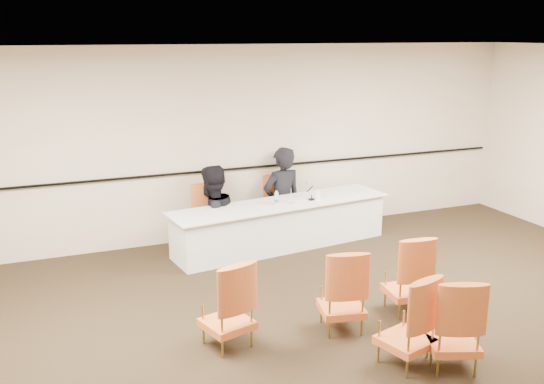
{
  "coord_description": "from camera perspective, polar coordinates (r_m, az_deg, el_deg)",
  "views": [
    {
      "loc": [
        -2.88,
        -4.85,
        3.16
      ],
      "look_at": [
        0.13,
        2.6,
        1.05
      ],
      "focal_mm": 40.0,
      "sensor_mm": 36.0,
      "label": 1
    }
  ],
  "objects": [
    {
      "name": "water_bottle",
      "position": [
        8.98,
        0.42,
        -0.53
      ],
      "size": [
        0.07,
        0.07,
        0.21
      ],
      "primitive_type": null,
      "rotation": [
        0.0,
        0.0,
        -0.03
      ],
      "color": "teal",
      "rests_on": "panel_table"
    },
    {
      "name": "papers",
      "position": [
        9.24,
        2.52,
        -0.76
      ],
      "size": [
        0.37,
        0.35,
        0.0
      ],
      "primitive_type": "cube",
      "rotation": [
        0.0,
        0.0,
        0.58
      ],
      "color": "white",
      "rests_on": "panel_table"
    },
    {
      "name": "aud_chair_front_right",
      "position": [
        7.22,
        12.63,
        -7.47
      ],
      "size": [
        0.55,
        0.55,
        0.95
      ],
      "primitive_type": null,
      "rotation": [
        0.0,
        0.0,
        -0.11
      ],
      "color": "#BF5F22",
      "rests_on": "ground"
    },
    {
      "name": "microphone",
      "position": [
        9.22,
        3.77,
        0.02
      ],
      "size": [
        0.1,
        0.19,
        0.26
      ],
      "primitive_type": null,
      "rotation": [
        0.0,
        0.0,
        0.04
      ],
      "color": "black",
      "rests_on": "panel_table"
    },
    {
      "name": "ceiling",
      "position": [
        5.64,
        8.92,
        12.95
      ],
      "size": [
        10.0,
        10.0,
        0.0
      ],
      "primitive_type": "plane",
      "rotation": [
        3.14,
        0.0,
        0.0
      ],
      "color": "white",
      "rests_on": "ground"
    },
    {
      "name": "panelist_second_chair",
      "position": [
        9.2,
        -5.72,
        -2.31
      ],
      "size": [
        0.56,
        0.56,
        0.95
      ],
      "primitive_type": null,
      "rotation": [
        0.0,
        0.0,
        0.13
      ],
      "color": "#BF5F22",
      "rests_on": "ground"
    },
    {
      "name": "aud_chair_back_mid",
      "position": [
        6.12,
        12.56,
        -11.67
      ],
      "size": [
        0.62,
        0.62,
        0.95
      ],
      "primitive_type": null,
      "rotation": [
        0.0,
        0.0,
        0.28
      ],
      "color": "#BF5F22",
      "rests_on": "ground"
    },
    {
      "name": "panelist_main",
      "position": [
        9.73,
        0.94,
        -1.16
      ],
      "size": [
        0.74,
        0.54,
        1.87
      ],
      "primitive_type": "imported",
      "rotation": [
        0.0,
        0.0,
        3.29
      ],
      "color": "black",
      "rests_on": "ground"
    },
    {
      "name": "aud_chair_back_right",
      "position": [
        6.19,
        16.73,
        -11.64
      ],
      "size": [
        0.65,
        0.65,
        0.95
      ],
      "primitive_type": null,
      "rotation": [
        0.0,
        0.0,
        -0.36
      ],
      "color": "#BF5F22",
      "rests_on": "ground"
    },
    {
      "name": "panelist_second",
      "position": [
        9.24,
        -5.7,
        -3.06
      ],
      "size": [
        1.1,
        1.0,
        1.82
      ],
      "primitive_type": "imported",
      "rotation": [
        0.0,
        0.0,
        3.58
      ],
      "color": "black",
      "rests_on": "ground"
    },
    {
      "name": "panel_table",
      "position": [
        9.18,
        0.87,
        -3.11
      ],
      "size": [
        3.53,
        1.24,
        0.69
      ],
      "primitive_type": null,
      "rotation": [
        0.0,
        0.0,
        0.13
      ],
      "color": "white",
      "rests_on": "ground"
    },
    {
      "name": "aud_chair_front_left",
      "position": [
        6.32,
        -4.29,
        -10.41
      ],
      "size": [
        0.62,
        0.62,
        0.95
      ],
      "primitive_type": null,
      "rotation": [
        0.0,
        0.0,
        0.28
      ],
      "color": "#BF5F22",
      "rests_on": "ground"
    },
    {
      "name": "wall_rail",
      "position": [
        9.49,
        -3.83,
        2.17
      ],
      "size": [
        9.8,
        0.04,
        0.03
      ],
      "primitive_type": "cube",
      "color": "black",
      "rests_on": "wall_back"
    },
    {
      "name": "coffee_cup",
      "position": [
        9.25,
        4.27,
        -0.32
      ],
      "size": [
        0.12,
        0.12,
        0.14
      ],
      "primitive_type": "cylinder",
      "rotation": [
        0.0,
        0.0,
        0.27
      ],
      "color": "white",
      "rests_on": "panel_table"
    },
    {
      "name": "aud_chair_front_mid",
      "position": [
        6.67,
        6.6,
        -9.08
      ],
      "size": [
        0.6,
        0.6,
        0.95
      ],
      "primitive_type": null,
      "rotation": [
        0.0,
        0.0,
        -0.23
      ],
      "color": "#BF5F22",
      "rests_on": "ground"
    },
    {
      "name": "drinking_glass",
      "position": [
        9.04,
        2.21,
        -0.79
      ],
      "size": [
        0.08,
        0.08,
        0.1
      ],
      "primitive_type": "cylinder",
      "rotation": [
        0.0,
        0.0,
        0.41
      ],
      "color": "silver",
      "rests_on": "panel_table"
    },
    {
      "name": "panelist_main_chair",
      "position": [
        9.74,
        0.94,
        -1.27
      ],
      "size": [
        0.56,
        0.56,
        0.95
      ],
      "primitive_type": null,
      "rotation": [
        0.0,
        0.0,
        0.13
      ],
      "color": "#BF5F22",
      "rests_on": "ground"
    },
    {
      "name": "wall_back",
      "position": [
        9.45,
        -3.95,
        4.59
      ],
      "size": [
        10.0,
        0.04,
        3.0
      ],
      "primitive_type": "cube",
      "color": "beige",
      "rests_on": "ground"
    },
    {
      "name": "floor",
      "position": [
        6.46,
        7.83,
        -14.66
      ],
      "size": [
        10.0,
        10.0,
        0.0
      ],
      "primitive_type": "plane",
      "color": "black",
      "rests_on": "ground"
    }
  ]
}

